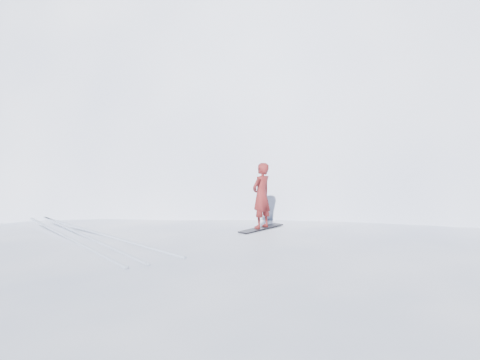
{
  "coord_description": "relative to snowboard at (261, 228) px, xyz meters",
  "views": [
    {
      "loc": [
        -4.21,
        -5.33,
        4.66
      ],
      "look_at": [
        1.98,
        4.95,
        3.5
      ],
      "focal_mm": 35.0,
      "sensor_mm": 36.0,
      "label": 1
    }
  ],
  "objects": [
    {
      "name": "snowboard",
      "position": [
        0.0,
        0.0,
        0.0
      ],
      "size": [
        1.45,
        0.7,
        0.02
      ],
      "primitive_type": "cube",
      "rotation": [
        0.0,
        0.0,
        0.31
      ],
      "color": "black",
      "rests_on": "near_ridge"
    },
    {
      "name": "board_tracks",
      "position": [
        -3.85,
        1.37,
        0.01
      ],
      "size": [
        1.95,
        5.96,
        0.04
      ],
      "color": "silver",
      "rests_on": "ground"
    },
    {
      "name": "summit_peak",
      "position": [
        20.02,
        22.05,
        -2.41
      ],
      "size": [
        60.0,
        56.0,
        56.0
      ],
      "primitive_type": "ellipsoid",
      "color": "white",
      "rests_on": "ground"
    },
    {
      "name": "peak_shoulder",
      "position": [
        8.02,
        16.05,
        -2.41
      ],
      "size": [
        28.0,
        24.0,
        18.0
      ],
      "primitive_type": "ellipsoid",
      "color": "white",
      "rests_on": "ground"
    },
    {
      "name": "near_ridge",
      "position": [
        -0.98,
        -0.95,
        -2.41
      ],
      "size": [
        36.0,
        28.0,
        4.8
      ],
      "primitive_type": "ellipsoid",
      "color": "white",
      "rests_on": "ground"
    },
    {
      "name": "snowboarder",
      "position": [
        0.0,
        0.0,
        0.8
      ],
      "size": [
        0.66,
        0.53,
        1.57
      ],
      "primitive_type": "imported",
      "rotation": [
        0.0,
        0.0,
        3.45
      ],
      "color": "maroon",
      "rests_on": "snowboard"
    }
  ]
}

